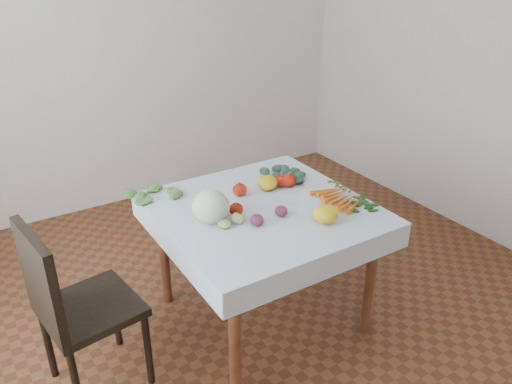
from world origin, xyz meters
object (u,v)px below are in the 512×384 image
(chair, at_px, (70,302))
(cabbage, at_px, (211,207))
(heirloom_back, at_px, (268,183))
(carrot_bunch, at_px, (340,198))
(table, at_px, (263,223))

(chair, distance_m, cabbage, 0.81)
(heirloom_back, relative_size, carrot_bunch, 0.38)
(table, distance_m, heirloom_back, 0.27)
(cabbage, distance_m, heirloom_back, 0.50)
(table, bearing_deg, chair, 179.78)
(table, bearing_deg, heirloom_back, 50.44)
(cabbage, height_order, carrot_bunch, cabbage)
(table, distance_m, chair, 1.08)
(cabbage, bearing_deg, chair, -179.95)
(carrot_bunch, bearing_deg, chair, 173.84)
(chair, height_order, cabbage, chair)
(heirloom_back, bearing_deg, table, -129.56)
(heirloom_back, bearing_deg, chair, -171.88)
(chair, relative_size, carrot_bunch, 3.02)
(table, distance_m, cabbage, 0.37)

